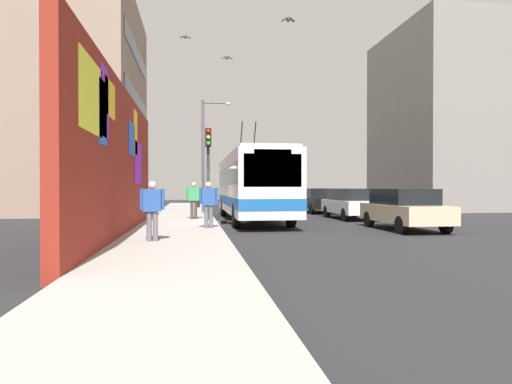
% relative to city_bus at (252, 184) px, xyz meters
% --- Properties ---
extents(ground_plane, '(80.00, 80.00, 0.00)m').
position_rel_city_bus_xyz_m(ground_plane, '(-2.48, 1.80, -1.80)').
color(ground_plane, '#232326').
extents(sidewalk_slab, '(48.00, 3.20, 0.15)m').
position_rel_city_bus_xyz_m(sidewalk_slab, '(-2.48, 3.40, -1.73)').
color(sidewalk_slab, '#9E9B93').
rests_on(sidewalk_slab, ground_plane).
extents(graffiti_wall, '(14.21, 0.32, 4.85)m').
position_rel_city_bus_xyz_m(graffiti_wall, '(-6.39, 5.15, 0.64)').
color(graffiti_wall, maroon).
rests_on(graffiti_wall, ground_plane).
extents(building_far_left, '(13.03, 8.70, 14.29)m').
position_rel_city_bus_xyz_m(building_far_left, '(9.76, 11.00, 5.34)').
color(building_far_left, gray).
rests_on(building_far_left, ground_plane).
extents(building_far_right, '(10.55, 6.15, 13.49)m').
position_rel_city_bus_xyz_m(building_far_right, '(9.80, -15.20, 4.95)').
color(building_far_right, gray).
rests_on(building_far_right, ground_plane).
extents(city_bus, '(11.35, 2.52, 5.02)m').
position_rel_city_bus_xyz_m(city_bus, '(0.00, 0.00, 0.00)').
color(city_bus, silver).
rests_on(city_bus, ground_plane).
extents(parked_car_champagne, '(4.29, 1.89, 1.58)m').
position_rel_city_bus_xyz_m(parked_car_champagne, '(-5.29, -5.20, -0.97)').
color(parked_car_champagne, '#C6B793').
rests_on(parked_car_champagne, ground_plane).
extents(parked_car_white, '(4.37, 1.79, 1.58)m').
position_rel_city_bus_xyz_m(parked_car_white, '(0.55, -5.20, -0.97)').
color(parked_car_white, white).
rests_on(parked_car_white, ground_plane).
extents(parked_car_black, '(4.50, 1.94, 1.58)m').
position_rel_city_bus_xyz_m(parked_car_black, '(6.24, -5.20, -0.96)').
color(parked_car_black, black).
rests_on(parked_car_black, ground_plane).
extents(pedestrian_near_wall, '(0.22, 0.67, 1.66)m').
position_rel_city_bus_xyz_m(pedestrian_near_wall, '(-8.77, 3.95, -0.68)').
color(pedestrian_near_wall, '#595960').
rests_on(pedestrian_near_wall, sidewalk_slab).
extents(pedestrian_midblock, '(0.23, 0.69, 1.74)m').
position_rel_city_bus_xyz_m(pedestrian_midblock, '(-0.34, 2.81, -0.62)').
color(pedestrian_midblock, '#3F3326').
rests_on(pedestrian_midblock, sidewalk_slab).
extents(pedestrian_at_curb, '(0.23, 0.75, 1.69)m').
position_rel_city_bus_xyz_m(pedestrian_at_curb, '(-5.13, 2.28, -0.66)').
color(pedestrian_at_curb, '#595960').
rests_on(pedestrian_at_curb, sidewalk_slab).
extents(traffic_light, '(0.49, 0.28, 4.20)m').
position_rel_city_bus_xyz_m(traffic_light, '(-1.07, 2.15, 1.17)').
color(traffic_light, '#2D382D').
rests_on(traffic_light, sidewalk_slab).
extents(street_lamp, '(0.44, 1.72, 6.70)m').
position_rel_city_bus_xyz_m(street_lamp, '(5.10, 2.06, 2.19)').
color(street_lamp, '#4C4C51').
rests_on(street_lamp, sidewalk_slab).
extents(flying_pigeons, '(6.87, 4.70, 2.19)m').
position_rel_city_bus_xyz_m(flying_pigeons, '(-0.80, 1.20, 6.72)').
color(flying_pigeons, slate).
extents(curbside_puddle, '(2.02, 2.02, 0.00)m').
position_rel_city_bus_xyz_m(curbside_puddle, '(-0.71, 1.20, -1.80)').
color(curbside_puddle, black).
rests_on(curbside_puddle, ground_plane).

